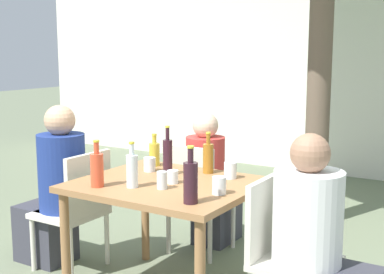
{
  "coord_description": "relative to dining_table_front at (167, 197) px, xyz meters",
  "views": [
    {
      "loc": [
        1.89,
        -2.74,
        1.62
      ],
      "look_at": [
        0.0,
        0.3,
        1.02
      ],
      "focal_mm": 50.0,
      "sensor_mm": 36.0,
      "label": 1
    }
  ],
  "objects": [
    {
      "name": "amber_bottle_1",
      "position": [
        0.1,
        0.35,
        0.21
      ],
      "size": [
        0.07,
        0.07,
        0.28
      ],
      "color": "#9E661E",
      "rests_on": "dining_table_front"
    },
    {
      "name": "drinking_glass_1",
      "position": [
        -0.28,
        0.19,
        0.15
      ],
      "size": [
        0.08,
        0.08,
        0.1
      ],
      "color": "white",
      "rests_on": "dining_table_front"
    },
    {
      "name": "person_seated_1",
      "position": [
        1.02,
        -0.0,
        -0.15
      ],
      "size": [
        0.59,
        0.39,
        1.17
      ],
      "rotation": [
        0.0,
        0.0,
        1.57
      ],
      "color": "#383842",
      "rests_on": "ground_plane"
    },
    {
      "name": "patio_chair_2",
      "position": [
        -0.22,
        0.71,
        -0.18
      ],
      "size": [
        0.44,
        0.44,
        0.89
      ],
      "rotation": [
        0.0,
        0.0,
        3.14
      ],
      "color": "beige",
      "rests_on": "ground_plane"
    },
    {
      "name": "person_seated_0",
      "position": [
        -1.02,
        -0.0,
        -0.13
      ],
      "size": [
        0.57,
        0.35,
        1.22
      ],
      "rotation": [
        0.0,
        0.0,
        -1.57
      ],
      "color": "#383842",
      "rests_on": "ground_plane"
    },
    {
      "name": "wine_bottle_4",
      "position": [
        -0.11,
        0.17,
        0.23
      ],
      "size": [
        0.06,
        0.06,
        0.33
      ],
      "color": "#331923",
      "rests_on": "dining_table_front"
    },
    {
      "name": "wine_bottle_5",
      "position": [
        0.38,
        -0.32,
        0.22
      ],
      "size": [
        0.08,
        0.08,
        0.32
      ],
      "color": "#331923",
      "rests_on": "dining_table_front"
    },
    {
      "name": "oil_cruet_0",
      "position": [
        -0.35,
        0.35,
        0.19
      ],
      "size": [
        0.08,
        0.08,
        0.24
      ],
      "color": "gold",
      "rests_on": "dining_table_front"
    },
    {
      "name": "drinking_glass_2",
      "position": [
        0.42,
        -0.07,
        0.15
      ],
      "size": [
        0.08,
        0.08,
        0.1
      ],
      "color": "white",
      "rests_on": "dining_table_front"
    },
    {
      "name": "patio_chair_1",
      "position": [
        0.79,
        0.0,
        -0.18
      ],
      "size": [
        0.44,
        0.44,
        0.89
      ],
      "rotation": [
        0.0,
        0.0,
        1.57
      ],
      "color": "beige",
      "rests_on": "ground_plane"
    },
    {
      "name": "patio_chair_0",
      "position": [
        -0.79,
        0.0,
        -0.18
      ],
      "size": [
        0.44,
        0.44,
        0.89
      ],
      "rotation": [
        0.0,
        0.0,
        -1.57
      ],
      "color": "beige",
      "rests_on": "ground_plane"
    },
    {
      "name": "drinking_glass_4",
      "position": [
        0.05,
        -0.01,
        0.14
      ],
      "size": [
        0.07,
        0.07,
        0.08
      ],
      "color": "white",
      "rests_on": "dining_table_front"
    },
    {
      "name": "drinking_glass_0",
      "position": [
        0.07,
        -0.15,
        0.15
      ],
      "size": [
        0.07,
        0.07,
        0.11
      ],
      "color": "silver",
      "rests_on": "dining_table_front"
    },
    {
      "name": "cafe_building_wall",
      "position": [
        0.0,
        4.0,
        0.72
      ],
      "size": [
        10.0,
        0.08,
        2.8
      ],
      "color": "silver",
      "rests_on": "ground_plane"
    },
    {
      "name": "soda_bottle_3",
      "position": [
        -0.3,
        -0.32,
        0.21
      ],
      "size": [
        0.08,
        0.08,
        0.29
      ],
      "color": "#DB4C2D",
      "rests_on": "dining_table_front"
    },
    {
      "name": "person_seated_2",
      "position": [
        -0.22,
        0.95,
        -0.19
      ],
      "size": [
        0.31,
        0.56,
        1.12
      ],
      "rotation": [
        0.0,
        0.0,
        3.14
      ],
      "color": "#383842",
      "rests_on": "ground_plane"
    },
    {
      "name": "drinking_glass_3",
      "position": [
        0.3,
        0.3,
        0.15
      ],
      "size": [
        0.08,
        0.08,
        0.11
      ],
      "color": "white",
      "rests_on": "dining_table_front"
    },
    {
      "name": "water_bottle_2",
      "position": [
        -0.11,
        -0.22,
        0.21
      ],
      "size": [
        0.07,
        0.07,
        0.28
      ],
      "color": "silver",
      "rests_on": "dining_table_front"
    },
    {
      "name": "dining_table_front",
      "position": [
        0.0,
        0.0,
        0.0
      ],
      "size": [
        1.12,
        0.96,
        0.77
      ],
      "color": "#996B42",
      "rests_on": "ground_plane"
    }
  ]
}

